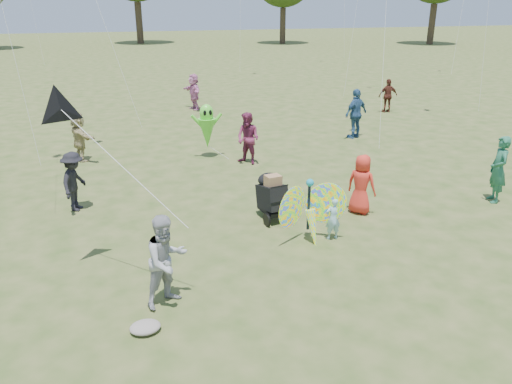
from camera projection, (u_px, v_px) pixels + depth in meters
ground at (290, 273)px, 9.35m from camera, size 160.00×160.00×0.00m
child_girl at (333, 219)px, 10.52m from camera, size 0.35×0.23×0.95m
adult_man at (166, 261)px, 8.16m from camera, size 0.97×0.89×1.60m
grey_bag at (145, 327)px, 7.68m from camera, size 0.48×0.39×0.15m
crowd_a at (361, 184)px, 11.77m from camera, size 0.80×0.84×1.44m
crowd_b at (74, 182)px, 11.92m from camera, size 0.86×1.08×1.46m
crowd_c at (356, 114)px, 18.23m from camera, size 1.15×0.80×1.81m
crowd_d at (79, 137)px, 15.66m from camera, size 0.99×1.49×1.54m
crowd_e at (248, 139)px, 15.34m from camera, size 0.96×0.99×1.61m
crowd_f at (498, 169)px, 12.40m from camera, size 0.60×0.72×1.70m
crowd_h at (388, 96)px, 22.54m from camera, size 0.92×0.48×1.49m
crowd_j at (194, 92)px, 23.10m from camera, size 0.81×1.59×1.64m
jogging_stroller at (271, 194)px, 11.50m from camera, size 0.58×1.09×1.09m
butterfly_kite at (310, 212)px, 10.33m from camera, size 1.74×0.75×1.60m
delta_kite_rig at (61, 110)px, 8.35m from camera, size 2.27×1.80×2.20m
alien_kite at (207, 128)px, 15.90m from camera, size 1.12×0.69×1.74m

